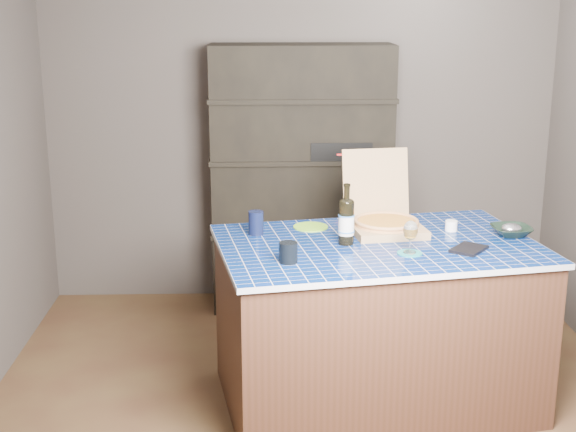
{
  "coord_description": "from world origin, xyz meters",
  "views": [
    {
      "loc": [
        -0.25,
        -3.77,
        2.1
      ],
      "look_at": [
        -0.14,
        0.0,
        1.06
      ],
      "focal_mm": 50.0,
      "sensor_mm": 36.0,
      "label": 1
    }
  ],
  "objects_px": {
    "dvd_case": "(469,249)",
    "bowl": "(511,231)",
    "mead_bottle": "(346,221)",
    "wine_glass": "(410,231)",
    "pizza_box": "(385,220)",
    "kitchen_island": "(376,323)"
  },
  "relations": [
    {
      "from": "wine_glass",
      "to": "bowl",
      "type": "height_order",
      "value": "wine_glass"
    },
    {
      "from": "pizza_box",
      "to": "mead_bottle",
      "type": "relative_size",
      "value": 1.59
    },
    {
      "from": "pizza_box",
      "to": "wine_glass",
      "type": "xyz_separation_m",
      "value": [
        0.06,
        -0.4,
        0.06
      ]
    },
    {
      "from": "kitchen_island",
      "to": "wine_glass",
      "type": "height_order",
      "value": "wine_glass"
    },
    {
      "from": "wine_glass",
      "to": "bowl",
      "type": "relative_size",
      "value": 0.78
    },
    {
      "from": "wine_glass",
      "to": "dvd_case",
      "type": "relative_size",
      "value": 0.86
    },
    {
      "from": "pizza_box",
      "to": "mead_bottle",
      "type": "bearing_deg",
      "value": -143.36
    },
    {
      "from": "kitchen_island",
      "to": "bowl",
      "type": "height_order",
      "value": "bowl"
    },
    {
      "from": "wine_glass",
      "to": "mead_bottle",
      "type": "bearing_deg",
      "value": 150.15
    },
    {
      "from": "bowl",
      "to": "dvd_case",
      "type": "bearing_deg",
      "value": -139.07
    },
    {
      "from": "pizza_box",
      "to": "bowl",
      "type": "distance_m",
      "value": 0.66
    },
    {
      "from": "dvd_case",
      "to": "bowl",
      "type": "relative_size",
      "value": 0.91
    },
    {
      "from": "kitchen_island",
      "to": "wine_glass",
      "type": "xyz_separation_m",
      "value": [
        0.13,
        -0.18,
        0.56
      ]
    },
    {
      "from": "pizza_box",
      "to": "mead_bottle",
      "type": "distance_m",
      "value": 0.33
    },
    {
      "from": "pizza_box",
      "to": "wine_glass",
      "type": "bearing_deg",
      "value": -88.92
    },
    {
      "from": "mead_bottle",
      "to": "bowl",
      "type": "height_order",
      "value": "mead_bottle"
    },
    {
      "from": "pizza_box",
      "to": "mead_bottle",
      "type": "height_order",
      "value": "pizza_box"
    },
    {
      "from": "mead_bottle",
      "to": "wine_glass",
      "type": "height_order",
      "value": "mead_bottle"
    },
    {
      "from": "wine_glass",
      "to": "bowl",
      "type": "bearing_deg",
      "value": 26.18
    },
    {
      "from": "pizza_box",
      "to": "mead_bottle",
      "type": "xyz_separation_m",
      "value": [
        -0.23,
        -0.23,
        0.07
      ]
    },
    {
      "from": "mead_bottle",
      "to": "dvd_case",
      "type": "bearing_deg",
      "value": -12.08
    },
    {
      "from": "pizza_box",
      "to": "bowl",
      "type": "xyz_separation_m",
      "value": [
        0.65,
        -0.11,
        -0.03
      ]
    }
  ]
}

